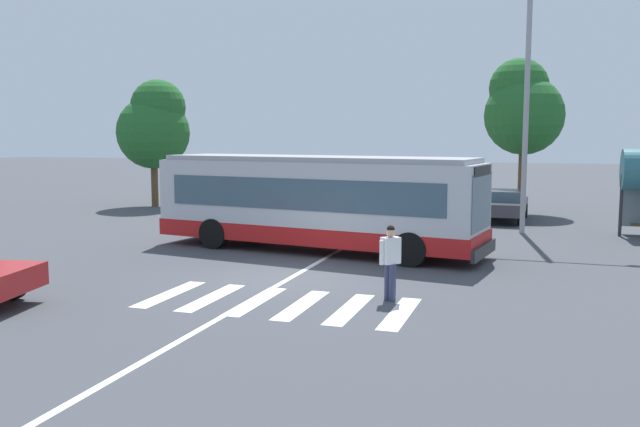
# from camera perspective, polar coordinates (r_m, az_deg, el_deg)

# --- Properties ---
(ground_plane) EXTENTS (160.00, 160.00, 0.00)m
(ground_plane) POSITION_cam_1_polar(r_m,az_deg,el_deg) (17.72, -2.81, -5.45)
(ground_plane) COLOR #424449
(city_transit_bus) EXTENTS (11.15, 4.18, 3.06)m
(city_transit_bus) POSITION_cam_1_polar(r_m,az_deg,el_deg) (21.53, -0.31, 0.98)
(city_transit_bus) COLOR black
(city_transit_bus) RESTS_ON ground_plane
(pedestrian_crossing_street) EXTENTS (0.46, 0.47, 1.72)m
(pedestrian_crossing_street) POSITION_cam_1_polar(r_m,az_deg,el_deg) (15.15, 6.02, -3.83)
(pedestrian_crossing_street) COLOR #333856
(pedestrian_crossing_street) RESTS_ON ground_plane
(parked_car_champagne) EXTENTS (1.99, 4.56, 1.35)m
(parked_car_champagne) POSITION_cam_1_polar(r_m,az_deg,el_deg) (31.57, 0.71, 1.29)
(parked_car_champagne) COLOR black
(parked_car_champagne) RESTS_ON ground_plane
(parked_car_red) EXTENTS (1.99, 4.56, 1.35)m
(parked_car_red) POSITION_cam_1_polar(r_m,az_deg,el_deg) (30.73, 5.53, 1.12)
(parked_car_red) COLOR black
(parked_car_red) RESTS_ON ground_plane
(parked_car_silver) EXTENTS (2.33, 4.68, 1.35)m
(parked_car_silver) POSITION_cam_1_polar(r_m,az_deg,el_deg) (30.30, 9.98, 0.97)
(parked_car_silver) COLOR black
(parked_car_silver) RESTS_ON ground_plane
(parked_car_charcoal) EXTENTS (2.02, 4.57, 1.35)m
(parked_car_charcoal) POSITION_cam_1_polar(r_m,az_deg,el_deg) (30.38, 15.36, 0.85)
(parked_car_charcoal) COLOR black
(parked_car_charcoal) RESTS_ON ground_plane
(twin_arm_street_lamp) EXTENTS (5.32, 0.32, 10.33)m
(twin_arm_street_lamp) POSITION_cam_1_polar(r_m,az_deg,el_deg) (26.63, 17.30, 11.94)
(twin_arm_street_lamp) COLOR #939399
(twin_arm_street_lamp) RESTS_ON ground_plane
(background_tree_left) EXTENTS (3.78, 3.78, 6.63)m
(background_tree_left) POSITION_cam_1_polar(r_m,az_deg,el_deg) (36.18, -13.92, 7.33)
(background_tree_left) COLOR brown
(background_tree_left) RESTS_ON ground_plane
(background_tree_right) EXTENTS (3.75, 3.75, 7.39)m
(background_tree_right) POSITION_cam_1_polar(r_m,az_deg,el_deg) (33.61, 16.89, 8.64)
(background_tree_right) COLOR brown
(background_tree_right) RESTS_ON ground_plane
(crosswalk_painted_stripes) EXTENTS (5.96, 2.73, 0.01)m
(crosswalk_painted_stripes) POSITION_cam_1_polar(r_m,az_deg,el_deg) (15.06, -3.57, -7.63)
(crosswalk_painted_stripes) COLOR silver
(crosswalk_painted_stripes) RESTS_ON ground_plane
(lane_center_line) EXTENTS (0.16, 24.00, 0.01)m
(lane_center_line) POSITION_cam_1_polar(r_m,az_deg,el_deg) (19.53, -0.39, -4.30)
(lane_center_line) COLOR silver
(lane_center_line) RESTS_ON ground_plane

